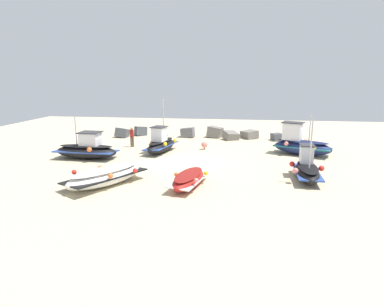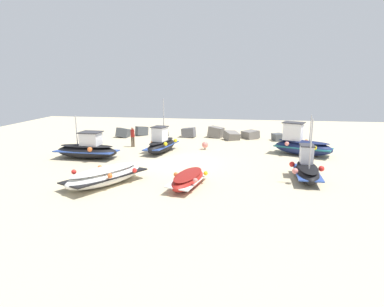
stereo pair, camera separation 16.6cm
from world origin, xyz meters
name	(u,v)px [view 1 (the left image)]	position (x,y,z in m)	size (l,w,h in m)	color
ground_plane	(181,162)	(0.00, 0.00, 0.00)	(47.58, 47.58, 0.00)	beige
fishing_boat_0	(301,144)	(8.46, 3.52, 0.78)	(4.51, 3.17, 3.06)	navy
fishing_boat_1	(105,176)	(-3.17, -5.28, 0.49)	(3.96, 4.91, 1.00)	white
fishing_boat_2	(87,150)	(-6.77, 0.15, 0.65)	(4.51, 2.43, 3.08)	black
fishing_boat_3	(307,169)	(7.72, -2.75, 0.58)	(1.85, 3.66, 3.54)	black
fishing_boat_4	(189,179)	(1.30, -4.94, 0.40)	(1.95, 3.69, 0.81)	maroon
fishing_boat_5	(161,144)	(-2.03, 2.78, 0.67)	(2.18, 4.09, 4.08)	black
person_walking	(132,136)	(-4.85, 4.44, 0.96)	(0.32, 0.32, 1.67)	brown
breakwater_rocks	(200,134)	(0.19, 9.44, 0.41)	(15.70, 2.78, 1.25)	#4C5156
mooring_buoy_0	(204,145)	(1.17, 4.35, 0.38)	(0.52, 0.52, 0.64)	#3F3F42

